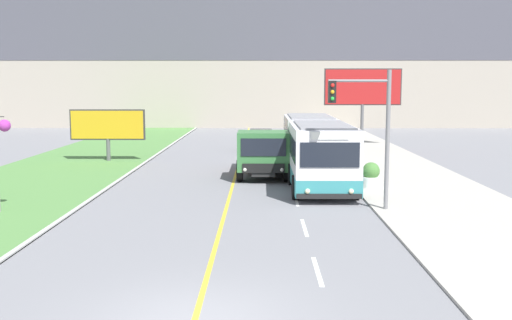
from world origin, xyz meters
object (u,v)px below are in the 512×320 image
at_px(traffic_light_mast, 369,121).
at_px(dump_truck, 263,154).
at_px(planter_round_second, 356,163).
at_px(billboard_large, 363,89).
at_px(billboard_small, 108,126).
at_px(car_distant, 261,140).
at_px(planter_round_near, 371,176).
at_px(city_bus, 315,149).

bearing_deg(traffic_light_mast, dump_truck, 116.05).
bearing_deg(traffic_light_mast, planter_round_second, 83.75).
distance_m(dump_truck, billboard_large, 17.40).
bearing_deg(billboard_small, planter_round_second, -20.32).
xyz_separation_m(dump_truck, car_distant, (-0.12, 12.71, -0.52)).
bearing_deg(car_distant, traffic_light_mast, -79.12).
relative_size(traffic_light_mast, billboard_small, 1.14).
xyz_separation_m(dump_truck, planter_round_near, (4.81, -3.20, -0.63)).
bearing_deg(billboard_small, car_distant, 33.61).
bearing_deg(car_distant, planter_round_second, -66.71).
xyz_separation_m(traffic_light_mast, billboard_large, (3.66, 23.23, 0.98)).
relative_size(city_bus, car_distant, 2.98).
bearing_deg(car_distant, planter_round_near, -72.78).
relative_size(dump_truck, planter_round_second, 5.63).
distance_m(traffic_light_mast, billboard_small, 19.58).
xyz_separation_m(billboard_large, planter_round_near, (-2.68, -18.60, -3.73)).
bearing_deg(dump_truck, planter_round_near, -33.63).
relative_size(city_bus, dump_truck, 2.02).
distance_m(city_bus, billboard_small, 13.94).
xyz_separation_m(dump_truck, billboard_small, (-9.45, 6.52, 0.95)).
xyz_separation_m(car_distant, billboard_large, (7.61, 2.69, 3.62)).
height_order(dump_truck, traffic_light_mast, traffic_light_mast).
relative_size(planter_round_near, planter_round_second, 1.01).
xyz_separation_m(car_distant, traffic_light_mast, (3.95, -20.54, 2.65)).
distance_m(car_distant, traffic_light_mast, 21.09).
bearing_deg(city_bus, billboard_large, 72.76).
xyz_separation_m(dump_truck, billboard_large, (7.49, 15.40, 3.10)).
distance_m(billboard_small, planter_round_near, 17.32).
bearing_deg(planter_round_near, billboard_large, 81.80).
relative_size(city_bus, traffic_light_mast, 2.47).
xyz_separation_m(car_distant, planter_round_near, (4.93, -15.91, -0.11)).
bearing_deg(planter_round_near, city_bus, 131.05).
height_order(car_distant, traffic_light_mast, traffic_light_mast).
distance_m(traffic_light_mast, billboard_large, 23.53).
height_order(car_distant, planter_round_near, car_distant).
xyz_separation_m(billboard_small, planter_round_second, (14.26, -5.28, -1.58)).
distance_m(billboard_large, planter_round_near, 19.16).
relative_size(car_distant, billboard_large, 0.74).
xyz_separation_m(city_bus, billboard_small, (-11.98, 7.10, 0.65)).
distance_m(dump_truck, planter_round_second, 5.01).
bearing_deg(planter_round_near, planter_round_second, 89.89).
relative_size(billboard_small, planter_round_near, 4.01).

